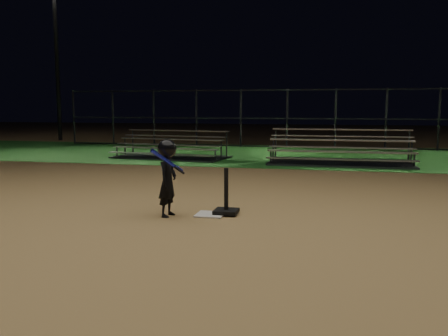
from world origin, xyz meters
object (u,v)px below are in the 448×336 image
Objects in this scene: home_plate at (210,214)px; bleacher_left at (171,152)px; child_batter at (168,176)px; light_pole_left at (56,43)px; batting_tee at (226,205)px; bleacher_right at (340,157)px.

bleacher_left is (-3.49, 8.06, 0.18)m from home_plate.
child_batter is 19.42m from light_pole_left.
light_pole_left is (-12.24, 14.84, 4.79)m from batting_tee.
batting_tee is (0.24, 0.11, 0.15)m from home_plate.
child_batter is 0.31× the size of bleacher_left.
home_plate is 8.78m from bleacher_left.
bleacher_left is (-2.84, 8.27, -0.47)m from child_batter.
child_batter is at bearing -160.06° from batting_tee.
batting_tee is 0.60× the size of child_batter.
bleacher_left is at bearing 25.64° from child_batter.
batting_tee is 0.17× the size of bleacher_right.
light_pole_left reaches higher than bleacher_left.
bleacher_right is at bearing 75.79° from batting_tee.
home_plate is 0.94m from child_batter.
bleacher_left is at bearing 176.08° from bleacher_right.
home_plate is 0.30m from batting_tee.
bleacher_right is at bearing -12.88° from child_batter.
light_pole_left reaches higher than batting_tee.
bleacher_right is (1.91, 7.52, 0.06)m from batting_tee.
home_plate is at bearing -156.21° from batting_tee.
light_pole_left is (-14.15, 7.31, 4.73)m from bleacher_right.
child_batter reaches higher than batting_tee.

